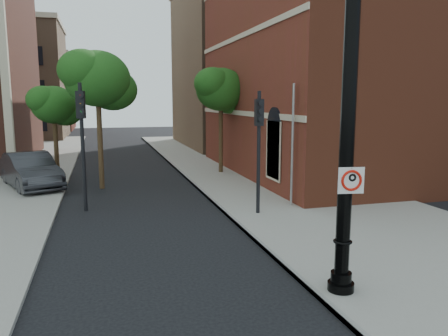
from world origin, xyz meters
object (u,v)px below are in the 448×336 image
object	(u,v)px
no_parking_sign	(351,180)
traffic_signal_right	(259,133)
traffic_signal_left	(82,126)
parked_car	(31,171)
lamppost	(346,154)

from	to	relation	value
no_parking_sign	traffic_signal_right	distance (m)	6.87
traffic_signal_left	no_parking_sign	bearing A→B (deg)	-49.69
traffic_signal_right	parked_car	bearing A→B (deg)	140.16
parked_car	traffic_signal_left	xyz separation A→B (m)	(2.64, -5.20, 2.40)
traffic_signal_left	traffic_signal_right	bearing A→B (deg)	-12.88
traffic_signal_left	parked_car	bearing A→B (deg)	126.38
no_parking_sign	parked_car	distance (m)	16.78
lamppost	traffic_signal_left	bearing A→B (deg)	121.18
no_parking_sign	traffic_signal_left	size ratio (longest dim) A/B	0.11
no_parking_sign	traffic_signal_left	distance (m)	10.89
lamppost	traffic_signal_left	world-z (taller)	lamppost
lamppost	traffic_signal_right	world-z (taller)	lamppost
lamppost	no_parking_sign	world-z (taller)	lamppost
no_parking_sign	traffic_signal_left	world-z (taller)	traffic_signal_left
traffic_signal_right	traffic_signal_left	bearing A→B (deg)	159.24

